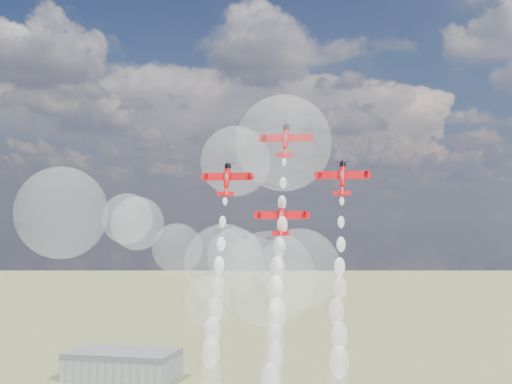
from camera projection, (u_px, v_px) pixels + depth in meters
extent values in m
cube|color=gray|center=(122.00, 368.00, 332.40)|extent=(50.00, 28.00, 10.00)
cube|color=#595B60|center=(122.00, 354.00, 332.63)|extent=(50.00, 28.00, 3.00)
cylinder|color=red|center=(286.00, 139.00, 153.52)|extent=(1.19, 2.40, 4.58)
cylinder|color=black|center=(286.00, 128.00, 154.26)|extent=(1.36, 1.55, 1.20)
cube|color=red|center=(286.00, 138.00, 153.87)|extent=(10.37, 0.66, 1.68)
cube|color=white|center=(273.00, 138.00, 154.60)|extent=(4.08, 0.16, 0.46)
cube|color=white|center=(299.00, 138.00, 153.33)|extent=(4.08, 0.16, 0.46)
cube|color=red|center=(285.00, 155.00, 152.21)|extent=(3.74, 0.36, 0.93)
cube|color=red|center=(284.00, 154.00, 151.57)|extent=(0.12, 1.70, 1.47)
ellipsoid|color=silver|center=(285.00, 138.00, 153.06)|extent=(0.94, 1.40, 2.26)
cone|color=red|center=(285.00, 152.00, 152.50)|extent=(1.19, 1.77, 2.46)
cylinder|color=red|center=(227.00, 177.00, 153.63)|extent=(1.19, 2.40, 4.58)
cylinder|color=black|center=(228.00, 167.00, 154.37)|extent=(1.36, 1.55, 1.20)
cube|color=red|center=(227.00, 177.00, 153.98)|extent=(10.37, 0.66, 1.68)
cube|color=white|center=(215.00, 177.00, 154.71)|extent=(4.08, 0.16, 0.46)
cube|color=white|center=(240.00, 177.00, 153.44)|extent=(4.08, 0.16, 0.46)
cube|color=red|center=(226.00, 194.00, 152.32)|extent=(3.74, 0.36, 0.93)
cube|color=red|center=(225.00, 194.00, 151.68)|extent=(0.12, 1.70, 1.47)
ellipsoid|color=silver|center=(226.00, 177.00, 153.17)|extent=(0.94, 1.40, 2.26)
cone|color=red|center=(226.00, 191.00, 152.61)|extent=(1.19, 1.77, 2.46)
cylinder|color=red|center=(342.00, 176.00, 148.00)|extent=(1.19, 2.40, 4.58)
cylinder|color=black|center=(343.00, 165.00, 148.74)|extent=(1.36, 1.55, 1.20)
cube|color=red|center=(343.00, 175.00, 148.35)|extent=(10.37, 0.66, 1.68)
cube|color=white|center=(329.00, 175.00, 149.08)|extent=(4.08, 0.16, 0.46)
cube|color=white|center=(356.00, 175.00, 147.81)|extent=(4.08, 0.16, 0.46)
cube|color=red|center=(342.00, 193.00, 146.69)|extent=(3.74, 0.36, 0.93)
cube|color=red|center=(341.00, 193.00, 146.05)|extent=(0.12, 1.70, 1.47)
ellipsoid|color=silver|center=(342.00, 175.00, 147.54)|extent=(0.94, 1.40, 2.26)
cone|color=red|center=(342.00, 190.00, 146.98)|extent=(1.19, 1.77, 2.46)
cylinder|color=red|center=(281.00, 216.00, 148.11)|extent=(1.19, 2.40, 4.58)
cylinder|color=black|center=(282.00, 205.00, 148.85)|extent=(1.36, 1.55, 1.20)
cube|color=red|center=(282.00, 215.00, 148.46)|extent=(10.37, 0.66, 1.68)
cube|color=white|center=(269.00, 215.00, 149.19)|extent=(4.08, 0.16, 0.46)
cube|color=white|center=(295.00, 215.00, 147.92)|extent=(4.08, 0.16, 0.46)
cube|color=red|center=(280.00, 233.00, 146.80)|extent=(3.74, 0.36, 0.93)
cube|color=red|center=(280.00, 233.00, 146.16)|extent=(0.12, 1.70, 1.47)
ellipsoid|color=silver|center=(281.00, 216.00, 147.65)|extent=(0.94, 1.40, 2.26)
cone|color=red|center=(281.00, 230.00, 147.09)|extent=(1.19, 1.77, 2.46)
sphere|color=white|center=(284.00, 162.00, 151.94)|extent=(1.02, 1.02, 1.01)
sphere|color=white|center=(283.00, 183.00, 150.36)|extent=(1.40, 1.40, 1.40)
sphere|color=white|center=(282.00, 203.00, 148.84)|extent=(1.78, 1.78, 1.78)
sphere|color=white|center=(282.00, 225.00, 147.59)|extent=(2.16, 2.16, 2.16)
sphere|color=white|center=(280.00, 247.00, 146.10)|extent=(2.55, 2.55, 2.55)
sphere|color=white|center=(278.00, 268.00, 145.09)|extent=(2.93, 2.93, 2.93)
sphere|color=white|center=(276.00, 290.00, 143.28)|extent=(3.32, 3.32, 3.31)
sphere|color=white|center=(277.00, 314.00, 141.47)|extent=(3.70, 3.70, 3.70)
sphere|color=white|center=(275.00, 338.00, 140.41)|extent=(4.08, 4.08, 4.08)
sphere|color=white|center=(274.00, 358.00, 139.27)|extent=(4.46, 4.46, 4.47)
sphere|color=white|center=(271.00, 382.00, 137.80)|extent=(4.85, 4.85, 4.85)
sphere|color=white|center=(225.00, 201.00, 151.88)|extent=(1.02, 1.02, 1.01)
sphere|color=white|center=(223.00, 222.00, 150.39)|extent=(1.40, 1.40, 1.40)
sphere|color=white|center=(221.00, 244.00, 149.14)|extent=(1.78, 1.78, 1.78)
sphere|color=white|center=(219.00, 265.00, 147.60)|extent=(2.16, 2.16, 2.16)
sphere|color=white|center=(218.00, 286.00, 146.27)|extent=(2.55, 2.55, 2.55)
sphere|color=white|center=(216.00, 310.00, 144.96)|extent=(2.93, 2.93, 2.93)
sphere|color=white|center=(212.00, 330.00, 143.18)|extent=(3.31, 3.31, 3.31)
sphere|color=white|center=(211.00, 353.00, 142.44)|extent=(3.70, 3.70, 3.70)
sphere|color=white|center=(211.00, 377.00, 140.90)|extent=(4.08, 4.08, 4.08)
sphere|color=white|center=(342.00, 201.00, 146.37)|extent=(1.01, 1.02, 1.01)
sphere|color=white|center=(341.00, 222.00, 144.91)|extent=(1.40, 1.40, 1.40)
sphere|color=white|center=(341.00, 244.00, 143.30)|extent=(1.78, 1.78, 1.78)
sphere|color=white|center=(340.00, 267.00, 141.96)|extent=(2.16, 2.16, 2.16)
sphere|color=white|center=(340.00, 288.00, 140.72)|extent=(2.55, 2.55, 2.55)
sphere|color=white|center=(336.00, 311.00, 138.91)|extent=(2.93, 2.93, 2.93)
sphere|color=white|center=(339.00, 336.00, 138.00)|extent=(3.31, 3.32, 3.31)
sphere|color=white|center=(339.00, 362.00, 136.51)|extent=(3.70, 3.70, 3.70)
sphere|color=white|center=(337.00, 383.00, 134.90)|extent=(4.08, 4.08, 4.08)
sphere|color=white|center=(281.00, 242.00, 146.41)|extent=(1.02, 1.02, 1.01)
sphere|color=white|center=(279.00, 264.00, 144.93)|extent=(1.40, 1.40, 1.40)
sphere|color=white|center=(277.00, 285.00, 143.54)|extent=(1.78, 1.78, 1.78)
sphere|color=white|center=(275.00, 310.00, 142.06)|extent=(2.16, 2.17, 2.17)
sphere|color=white|center=(275.00, 332.00, 140.69)|extent=(2.55, 2.55, 2.55)
sphere|color=white|center=(275.00, 355.00, 139.07)|extent=(2.93, 2.93, 2.93)
sphere|color=white|center=(270.00, 378.00, 137.54)|extent=(3.32, 3.31, 3.31)
sphere|color=white|center=(300.00, 269.00, 167.58)|extent=(19.31, 19.31, 19.31)
sphere|color=white|center=(284.00, 143.00, 155.35)|extent=(21.13, 21.13, 21.13)
sphere|color=white|center=(177.00, 248.00, 175.32)|extent=(12.34, 12.34, 12.34)
sphere|color=white|center=(210.00, 301.00, 158.49)|extent=(11.54, 11.54, 11.54)
sphere|color=white|center=(127.00, 219.00, 157.00)|extent=(11.25, 11.25, 11.25)
sphere|color=white|center=(269.00, 279.00, 154.78)|extent=(20.86, 20.86, 20.86)
sphere|color=white|center=(61.00, 213.00, 163.87)|extent=(21.34, 21.34, 21.34)
sphere|color=white|center=(224.00, 264.00, 156.32)|extent=(17.66, 17.66, 17.66)
sphere|color=white|center=(137.00, 223.00, 173.22)|extent=(13.05, 13.05, 13.05)
sphere|color=white|center=(235.00, 256.00, 163.10)|extent=(12.96, 12.96, 12.96)
sphere|color=white|center=(236.00, 161.00, 169.23)|extent=(16.76, 16.76, 16.76)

